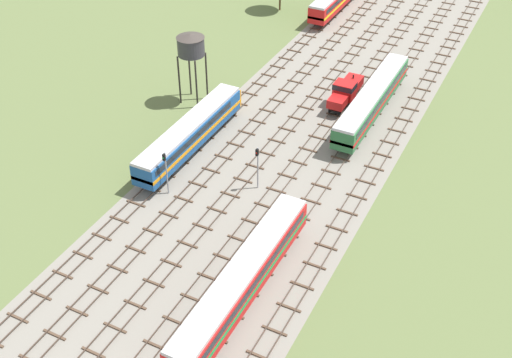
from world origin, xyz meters
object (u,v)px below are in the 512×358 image
(shunter_loco_centre_midfar, at_px, (345,91))
(water_tower, at_px, (191,46))
(passenger_coach_centre_right_mid, at_px, (372,99))
(signal_post_nearest, at_px, (166,168))
(signal_post_near, at_px, (258,163))
(passenger_coach_centre_right_nearest, at_px, (243,278))
(diesel_railcar_far_left_near, at_px, (190,133))

(shunter_loco_centre_midfar, height_order, water_tower, water_tower)
(passenger_coach_centre_right_mid, bearing_deg, shunter_loco_centre_midfar, 160.02)
(shunter_loco_centre_midfar, xyz_separation_m, signal_post_nearest, (-10.50, -27.26, 1.45))
(shunter_loco_centre_midfar, distance_m, signal_post_nearest, 29.25)
(signal_post_near, bearing_deg, signal_post_nearest, -147.53)
(shunter_loco_centre_midfar, bearing_deg, passenger_coach_centre_right_nearest, -83.58)
(passenger_coach_centre_right_nearest, height_order, diesel_railcar_far_left_near, same)
(passenger_coach_centre_right_nearest, distance_m, shunter_loco_centre_midfar, 37.55)
(diesel_railcar_far_left_near, xyz_separation_m, shunter_loco_centre_midfar, (12.60, 18.97, -0.59))
(passenger_coach_centre_right_nearest, height_order, water_tower, water_tower)
(shunter_loco_centre_midfar, xyz_separation_m, signal_post_near, (-2.10, -21.91, 1.43))
(passenger_coach_centre_right_nearest, xyz_separation_m, signal_post_nearest, (-14.70, 10.05, 0.84))
(diesel_railcar_far_left_near, xyz_separation_m, signal_post_near, (10.50, -2.94, 0.85))
(water_tower, relative_size, signal_post_near, 1.80)
(water_tower, distance_m, signal_post_nearest, 20.99)
(shunter_loco_centre_midfar, bearing_deg, diesel_railcar_far_left_near, -123.60)
(diesel_railcar_far_left_near, xyz_separation_m, signal_post_nearest, (2.10, -8.29, 0.86))
(passenger_coach_centre_right_mid, height_order, signal_post_near, signal_post_near)
(water_tower, bearing_deg, passenger_coach_centre_right_nearest, -51.79)
(diesel_railcar_far_left_near, height_order, passenger_coach_centre_right_mid, same)
(passenger_coach_centre_right_nearest, height_order, passenger_coach_centre_right_mid, same)
(shunter_loco_centre_midfar, relative_size, signal_post_near, 1.56)
(signal_post_nearest, xyz_separation_m, signal_post_near, (8.40, 5.35, -0.02))
(water_tower, bearing_deg, signal_post_near, -39.37)
(signal_post_nearest, relative_size, signal_post_near, 1.00)
(shunter_loco_centre_midfar, distance_m, water_tower, 21.26)
(water_tower, height_order, signal_post_nearest, water_tower)
(passenger_coach_centre_right_nearest, bearing_deg, signal_post_nearest, 145.64)
(shunter_loco_centre_midfar, bearing_deg, passenger_coach_centre_right_mid, -19.98)
(passenger_coach_centre_right_mid, relative_size, shunter_loco_centre_midfar, 2.60)
(signal_post_nearest, height_order, signal_post_near, signal_post_nearest)
(diesel_railcar_far_left_near, relative_size, shunter_loco_centre_midfar, 2.42)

